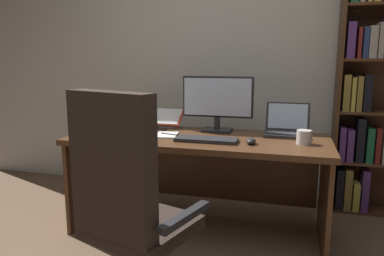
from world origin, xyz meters
The scene contains 13 objects.
wall_back centered at (0.00, 1.99, 1.44)m, with size 5.64×0.12×2.88m, color beige.
desk centered at (-0.11, 1.12, 0.53)m, with size 1.84×0.72×0.72m.
bookshelf centered at (1.22, 1.78, 1.02)m, with size 0.93×0.27×2.10m.
office_chair centered at (-0.24, 0.15, 0.47)m, with size 0.70×0.62×1.12m.
monitor centered at (-0.02, 1.27, 0.94)m, with size 0.54×0.16×0.42m.
laptop centered at (0.50, 1.28, 0.77)m, with size 0.32×0.29×0.23m.
keyboard centered at (-0.02, 0.91, 0.73)m, with size 0.42×0.15×0.02m, color #232326.
computer_mouse centered at (0.28, 0.91, 0.74)m, with size 0.06×0.10×0.04m, color #232326.
reading_stand_with_book centered at (-0.49, 1.32, 0.79)m, with size 0.33×0.24×0.14m.
open_binder centered at (-0.68, 0.86, 0.73)m, with size 0.43×0.31×0.02m.
notepad centered at (-0.34, 1.02, 0.72)m, with size 0.15×0.21×0.01m, color silver.
pen centered at (-0.32, 1.02, 0.73)m, with size 0.01×0.01×0.14m, color black.
coffee_mug centered at (0.61, 1.00, 0.76)m, with size 0.10×0.10×0.09m, color silver.
Camera 1 is at (0.53, -1.45, 1.26)m, focal length 34.30 mm.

